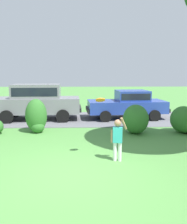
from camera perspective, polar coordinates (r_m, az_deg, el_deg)
The scene contains 9 objects.
ground_plane at distance 6.08m, azimuth -5.19°, elevation -14.84°, with size 80.00×80.00×0.00m, color #518E42.
driveway_strip at distance 13.15m, azimuth -3.30°, elevation -1.61°, with size 28.00×4.40×0.02m, color slate.
shrub_centre_left at distance 10.36m, azimuth -13.56°, elevation -1.18°, with size 0.91×0.87×1.43m.
shrub_centre at distance 10.02m, azimuth 10.10°, elevation -1.68°, with size 1.06×1.21×1.21m.
shrub_centre_right at distance 10.66m, azimuth 21.33°, elevation -1.98°, with size 1.21×1.20×1.14m.
parked_sedan at distance 13.29m, azimuth 8.28°, elevation 2.08°, with size 4.51×2.31×1.56m.
parked_suv at distance 13.10m, azimuth -13.39°, elevation 2.83°, with size 4.79×2.29×1.92m.
child_thrower at distance 6.77m, azimuth 5.82°, elevation -5.89°, with size 0.47×0.23×1.29m.
frisbee at distance 6.86m, azimuth 1.65°, elevation 2.91°, with size 0.29×0.26×0.16m.
Camera 1 is at (0.36, -5.55, 2.47)m, focal length 38.08 mm.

